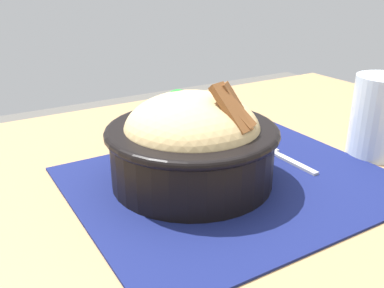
# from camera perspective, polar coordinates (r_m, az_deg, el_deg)

# --- Properties ---
(table) EXTENTS (1.15, 0.79, 0.77)m
(table) POSITION_cam_1_polar(r_m,az_deg,el_deg) (0.57, 3.09, -12.32)
(table) COLOR #99754C
(table) RESTS_ON ground_plane
(placemat) EXTENTS (0.39, 0.32, 0.00)m
(placemat) POSITION_cam_1_polar(r_m,az_deg,el_deg) (0.55, 5.39, -4.93)
(placemat) COLOR #11194C
(placemat) RESTS_ON table
(bowl) EXTENTS (0.21, 0.21, 0.13)m
(bowl) POSITION_cam_1_polar(r_m,az_deg,el_deg) (0.52, 0.01, 0.29)
(bowl) COLOR black
(bowl) RESTS_ON placemat
(fork) EXTENTS (0.02, 0.13, 0.00)m
(fork) POSITION_cam_1_polar(r_m,az_deg,el_deg) (0.62, 11.37, -1.40)
(fork) COLOR #B5B5B5
(fork) RESTS_ON placemat
(drinking_glass) EXTENTS (0.08, 0.08, 0.12)m
(drinking_glass) POSITION_cam_1_polar(r_m,az_deg,el_deg) (0.66, 23.64, 2.77)
(drinking_glass) COLOR silver
(drinking_glass) RESTS_ON table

